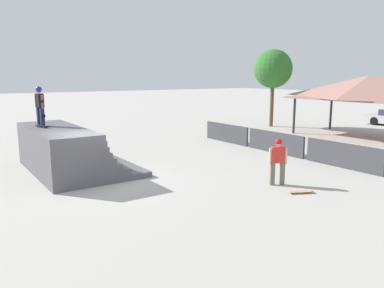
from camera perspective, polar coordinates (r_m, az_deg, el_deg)
The scene contains 9 objects.
ground_plane at distance 13.97m, azimuth -14.24°, elevation -5.84°, with size 160.00×160.00×0.00m, color #ADA8A0.
quarter_pipe_ramp at distance 15.89m, azimuth -18.67°, elevation -1.18°, with size 5.58×3.68×1.80m.
skater_on_deck at distance 16.33m, azimuth -22.19°, elevation 5.74°, with size 0.69×0.27×1.61m.
skateboard_on_deck at distance 15.99m, azimuth -21.84°, elevation 2.57°, with size 0.80×0.40×0.09m.
bystander_walking at distance 13.48m, azimuth 12.96°, elevation -2.06°, with size 0.44×0.61×1.67m.
skateboard_on_ground at distance 12.94m, azimuth 16.34°, elevation -6.96°, with size 0.55×0.81×0.09m.
barrier_fence at distance 19.25m, azimuth 12.55°, elevation 0.23°, with size 11.22×0.12×1.05m.
pavilion_shelter at distance 25.37m, azimuth 25.29°, elevation 7.73°, with size 9.19×4.72×3.86m.
tree_far_back at distance 29.26m, azimuth 12.25°, elevation 11.09°, with size 2.88×2.88×5.80m.
Camera 1 is at (12.64, -4.56, 3.81)m, focal length 35.00 mm.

